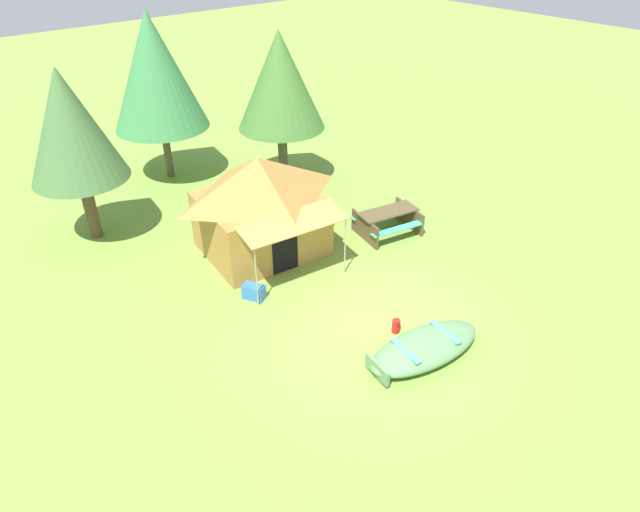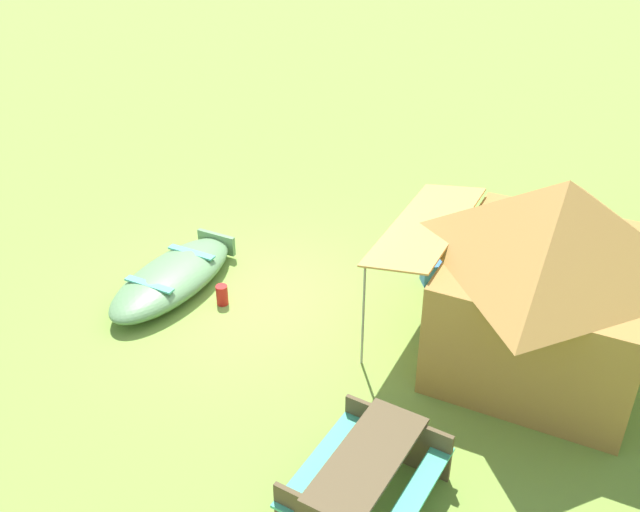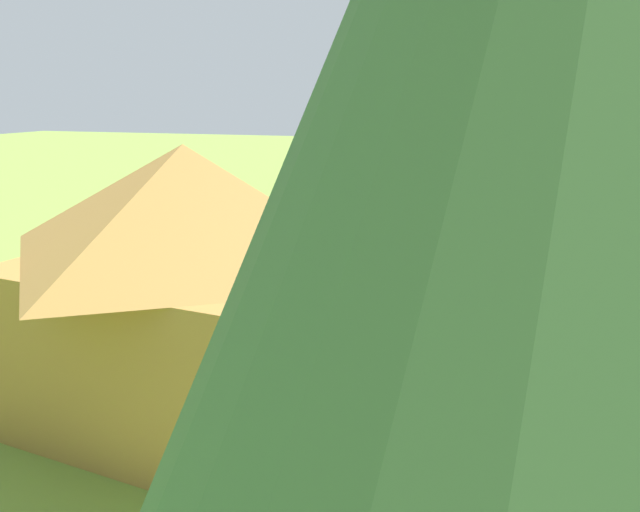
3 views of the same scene
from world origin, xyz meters
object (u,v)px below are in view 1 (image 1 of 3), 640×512
object	(u,v)px
picnic_table	(388,219)
pine_tree_far_center	(155,71)
cooler_box	(254,292)
canvas_cabin_tent	(260,204)
pine_tree_back_left	(69,126)
beached_rowboat	(424,348)
pine_tree_back_right	(280,81)
fuel_can	(396,326)

from	to	relation	value
picnic_table	pine_tree_far_center	distance (m)	9.15
cooler_box	pine_tree_far_center	distance (m)	9.01
canvas_cabin_tent	pine_tree_far_center	bearing A→B (deg)	86.89
canvas_cabin_tent	picnic_table	distance (m)	3.95
picnic_table	pine_tree_back_left	xyz separation A→B (m)	(-6.82, 5.54, 2.97)
canvas_cabin_tent	pine_tree_back_left	distance (m)	5.51
beached_rowboat	cooler_box	bearing A→B (deg)	111.84
pine_tree_back_left	pine_tree_back_right	distance (m)	6.68
canvas_cabin_tent	pine_tree_back_left	xyz separation A→B (m)	(-3.38, 3.89, 1.96)
beached_rowboat	cooler_box	distance (m)	4.53
pine_tree_far_center	cooler_box	bearing A→B (deg)	-102.96
fuel_can	cooler_box	bearing A→B (deg)	119.21
pine_tree_far_center	pine_tree_back_right	bearing A→B (deg)	-45.52
pine_tree_back_left	pine_tree_far_center	size ratio (longest dim) A/B	0.88
canvas_cabin_tent	cooler_box	bearing A→B (deg)	-130.67
cooler_box	pine_tree_back_right	world-z (taller)	pine_tree_back_right
picnic_table	fuel_can	xyz separation A→B (m)	(-3.14, -3.33, -0.30)
picnic_table	pine_tree_back_left	size ratio (longest dim) A/B	0.41
fuel_can	pine_tree_far_center	xyz separation A→B (m)	(0.05, 11.29, 3.60)
cooler_box	canvas_cabin_tent	bearing A→B (deg)	49.33
pine_tree_back_left	beached_rowboat	bearing A→B (deg)	-70.15
fuel_can	beached_rowboat	bearing A→B (deg)	-97.22
pine_tree_back_right	pine_tree_far_center	size ratio (longest dim) A/B	0.91
pine_tree_back_right	picnic_table	bearing A→B (deg)	-88.06
pine_tree_back_left	cooler_box	bearing A→B (deg)	-71.66
cooler_box	pine_tree_far_center	xyz separation A→B (m)	(1.85, 8.06, 3.58)
canvas_cabin_tent	fuel_can	bearing A→B (deg)	-86.63
fuel_can	canvas_cabin_tent	bearing A→B (deg)	93.37
pine_tree_far_center	beached_rowboat	bearing A→B (deg)	-90.80
canvas_cabin_tent	pine_tree_back_right	world-z (taller)	pine_tree_back_right
cooler_box	fuel_can	size ratio (longest dim) A/B	1.60
picnic_table	pine_tree_back_left	bearing A→B (deg)	140.88
canvas_cabin_tent	pine_tree_back_right	xyz separation A→B (m)	(3.27, 3.32, 2.08)
beached_rowboat	pine_tree_back_right	world-z (taller)	pine_tree_back_right
canvas_cabin_tent	fuel_can	world-z (taller)	canvas_cabin_tent
canvas_cabin_tent	cooler_box	size ratio (longest dim) A/B	7.49
cooler_box	pine_tree_far_center	size ratio (longest dim) A/B	0.10
pine_tree_far_center	picnic_table	bearing A→B (deg)	-68.75
fuel_can	pine_tree_back_left	world-z (taller)	pine_tree_back_left
beached_rowboat	pine_tree_back_left	size ratio (longest dim) A/B	0.60
picnic_table	pine_tree_far_center	size ratio (longest dim) A/B	0.36
picnic_table	pine_tree_far_center	world-z (taller)	pine_tree_far_center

